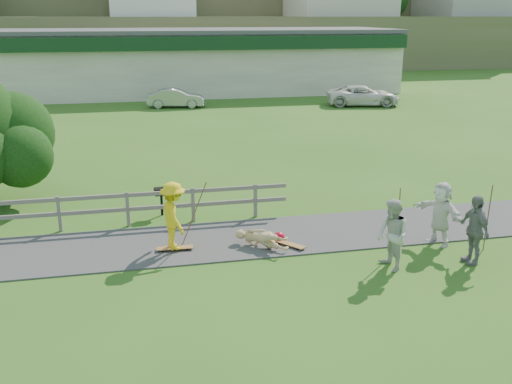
# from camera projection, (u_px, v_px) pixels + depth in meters

# --- Properties ---
(ground) EXTENTS (260.00, 260.00, 0.00)m
(ground) POSITION_uv_depth(u_px,v_px,m) (207.00, 264.00, 14.91)
(ground) COLOR #315E1A
(ground) RESTS_ON ground
(path) EXTENTS (34.00, 3.00, 0.04)m
(path) POSITION_uv_depth(u_px,v_px,m) (200.00, 242.00, 16.30)
(path) COLOR #3B3B3E
(path) RESTS_ON ground
(fence) EXTENTS (15.05, 0.10, 1.10)m
(fence) POSITION_uv_depth(u_px,v_px,m) (37.00, 210.00, 16.84)
(fence) COLOR #5E5A53
(fence) RESTS_ON ground
(strip_mall) EXTENTS (32.50, 10.75, 5.10)m
(strip_mall) POSITION_uv_depth(u_px,v_px,m) (199.00, 60.00, 47.54)
(strip_mall) COLOR #BAB0A3
(strip_mall) RESTS_ON ground
(skater_rider) EXTENTS (0.95, 1.34, 1.88)m
(skater_rider) POSITION_uv_depth(u_px,v_px,m) (174.00, 219.00, 15.43)
(skater_rider) COLOR yellow
(skater_rider) RESTS_ON ground
(skater_fallen) EXTENTS (1.36, 1.42, 0.58)m
(skater_fallen) POSITION_uv_depth(u_px,v_px,m) (261.00, 239.00, 15.82)
(skater_fallen) COLOR tan
(skater_fallen) RESTS_ON ground
(spectator_a) EXTENTS (0.78, 0.96, 1.86)m
(spectator_a) POSITION_uv_depth(u_px,v_px,m) (392.00, 235.00, 14.35)
(spectator_a) COLOR beige
(spectator_a) RESTS_ON ground
(spectator_b) EXTENTS (0.49, 1.10, 1.86)m
(spectator_b) POSITION_uv_depth(u_px,v_px,m) (474.00, 230.00, 14.73)
(spectator_b) COLOR slate
(spectator_b) RESTS_ON ground
(spectator_d) EXTENTS (1.07, 1.78, 1.83)m
(spectator_d) POSITION_uv_depth(u_px,v_px,m) (441.00, 214.00, 15.94)
(spectator_d) COLOR silver
(spectator_d) RESTS_ON ground
(car_silver) EXTENTS (4.11, 1.94, 1.30)m
(car_silver) POSITION_uv_depth(u_px,v_px,m) (176.00, 98.00, 39.81)
(car_silver) COLOR #9EA0A6
(car_silver) RESTS_ON ground
(car_white) EXTENTS (5.51, 3.34, 1.43)m
(car_white) POSITION_uv_depth(u_px,v_px,m) (363.00, 96.00, 40.62)
(car_white) COLOR silver
(car_white) RESTS_ON ground
(bbq) EXTENTS (0.46, 0.37, 0.92)m
(bbq) POSITION_uv_depth(u_px,v_px,m) (162.00, 202.00, 18.41)
(bbq) COLOR black
(bbq) RESTS_ON ground
(longboard_rider) EXTENTS (1.01, 0.29, 0.11)m
(longboard_rider) POSITION_uv_depth(u_px,v_px,m) (175.00, 249.00, 15.69)
(longboard_rider) COLOR #8E5E2E
(longboard_rider) RESTS_ON ground
(longboard_fallen) EXTENTS (0.77, 0.89, 0.11)m
(longboard_fallen) POSITION_uv_depth(u_px,v_px,m) (290.00, 246.00, 15.96)
(longboard_fallen) COLOR #8E5E2E
(longboard_fallen) RESTS_ON ground
(helmet) EXTENTS (0.31, 0.31, 0.31)m
(helmet) POSITION_uv_depth(u_px,v_px,m) (279.00, 237.00, 16.31)
(helmet) COLOR red
(helmet) RESTS_ON ground
(pole_rider) EXTENTS (0.03, 0.03, 1.95)m
(pole_rider) POSITION_uv_depth(u_px,v_px,m) (194.00, 212.00, 15.91)
(pole_rider) COLOR brown
(pole_rider) RESTS_ON ground
(pole_spec_left) EXTENTS (0.03, 0.03, 1.82)m
(pole_spec_left) POSITION_uv_depth(u_px,v_px,m) (398.00, 220.00, 15.45)
(pole_spec_left) COLOR brown
(pole_spec_left) RESTS_ON ground
(pole_spec_right) EXTENTS (0.03, 0.03, 1.87)m
(pole_spec_right) POSITION_uv_depth(u_px,v_px,m) (488.00, 218.00, 15.54)
(pole_spec_right) COLOR brown
(pole_spec_right) RESTS_ON ground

